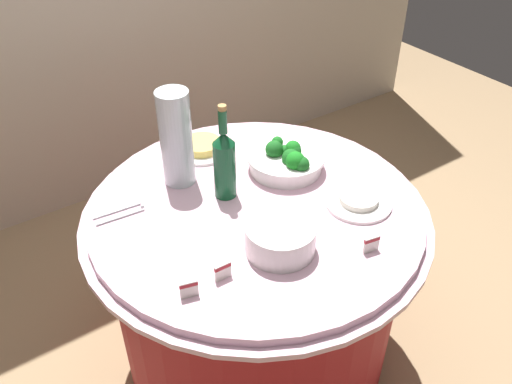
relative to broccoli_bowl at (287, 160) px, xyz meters
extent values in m
plane|color=#9E7F5B|center=(-0.20, -0.10, -0.78)|extent=(6.00, 6.00, 0.00)
cylinder|color=maroon|center=(-0.20, -0.10, -0.44)|extent=(1.01, 1.01, 0.69)
cylinder|color=#E0B2C6|center=(-0.20, -0.10, -0.08)|extent=(1.16, 1.16, 0.02)
cylinder|color=#E0B2C6|center=(-0.20, -0.10, -0.06)|extent=(1.10, 1.10, 0.03)
cylinder|color=white|center=(0.00, 0.01, -0.02)|extent=(0.26, 0.26, 0.05)
cylinder|color=white|center=(0.00, 0.01, 0.01)|extent=(0.28, 0.28, 0.01)
sphere|color=#19601E|center=(0.00, 0.02, 0.03)|extent=(0.04, 0.04, 0.04)
sphere|color=#19641E|center=(0.02, 0.08, 0.03)|extent=(0.04, 0.04, 0.04)
sphere|color=#197E1E|center=(-0.02, -0.07, 0.04)|extent=(0.07, 0.07, 0.07)
sphere|color=#195E1E|center=(-0.03, 0.03, 0.04)|extent=(0.06, 0.06, 0.06)
sphere|color=#19631E|center=(-0.01, -0.04, 0.03)|extent=(0.06, 0.06, 0.06)
sphere|color=#19601E|center=(0.03, -0.01, 0.03)|extent=(0.05, 0.05, 0.05)
sphere|color=#19601E|center=(0.00, -0.09, 0.03)|extent=(0.06, 0.06, 0.06)
sphere|color=#19571E|center=(0.01, -0.01, 0.02)|extent=(0.04, 0.04, 0.04)
sphere|color=#19751E|center=(0.03, 0.00, 0.04)|extent=(0.06, 0.06, 0.06)
cylinder|color=white|center=(-0.27, -0.32, -0.04)|extent=(0.21, 0.21, 0.01)
cylinder|color=white|center=(-0.27, -0.32, -0.03)|extent=(0.21, 0.21, 0.01)
cylinder|color=white|center=(-0.27, -0.32, -0.02)|extent=(0.21, 0.21, 0.01)
cylinder|color=white|center=(-0.27, -0.32, -0.01)|extent=(0.21, 0.21, 0.01)
cylinder|color=white|center=(-0.27, -0.32, 0.00)|extent=(0.21, 0.21, 0.01)
cylinder|color=white|center=(-0.27, -0.32, 0.01)|extent=(0.21, 0.21, 0.01)
cylinder|color=white|center=(-0.27, -0.32, 0.02)|extent=(0.21, 0.21, 0.01)
cylinder|color=white|center=(-0.27, -0.32, 0.03)|extent=(0.21, 0.21, 0.01)
cylinder|color=white|center=(-0.27, -0.32, 0.04)|extent=(0.21, 0.21, 0.01)
cylinder|color=#114C28|center=(-0.26, 0.00, 0.06)|extent=(0.07, 0.07, 0.20)
cone|color=#114C28|center=(-0.26, 0.00, 0.18)|extent=(0.07, 0.07, 0.04)
cylinder|color=#114C28|center=(-0.26, 0.00, 0.24)|extent=(0.03, 0.03, 0.08)
cylinder|color=#B2844C|center=(-0.26, 0.00, 0.28)|extent=(0.03, 0.03, 0.02)
cylinder|color=silver|center=(-0.34, 0.16, 0.13)|extent=(0.11, 0.11, 0.34)
sphere|color=#E5B26B|center=(-0.32, 0.16, 0.00)|extent=(0.06, 0.06, 0.06)
sphere|color=#E5B26B|center=(-0.36, 0.18, 0.00)|extent=(0.06, 0.06, 0.06)
sphere|color=#E5B26B|center=(-0.36, 0.14, 0.00)|extent=(0.06, 0.06, 0.06)
sphere|color=#72C64C|center=(-0.33, 0.17, 0.05)|extent=(0.06, 0.06, 0.06)
sphere|color=#72C64C|center=(-0.36, 0.17, 0.05)|extent=(0.06, 0.06, 0.06)
sphere|color=#72C64C|center=(-0.34, 0.14, 0.05)|extent=(0.06, 0.06, 0.06)
sphere|color=red|center=(-0.34, 0.18, 0.10)|extent=(0.06, 0.06, 0.06)
sphere|color=red|center=(-0.37, 0.16, 0.10)|extent=(0.06, 0.06, 0.06)
sphere|color=red|center=(-0.33, 0.14, 0.10)|extent=(0.06, 0.06, 0.06)
sphere|color=#E5B26B|center=(-0.35, 0.18, 0.16)|extent=(0.06, 0.06, 0.06)
sphere|color=#E5B26B|center=(-0.36, 0.15, 0.16)|extent=(0.06, 0.06, 0.06)
sphere|color=#E5B26B|center=(-0.32, 0.15, 0.16)|extent=(0.06, 0.06, 0.06)
cylinder|color=silver|center=(-0.60, 0.08, -0.04)|extent=(0.16, 0.02, 0.01)
cylinder|color=silver|center=(-0.60, 0.12, -0.04)|extent=(0.16, 0.02, 0.01)
sphere|color=silver|center=(-0.52, 0.09, -0.04)|extent=(0.01, 0.01, 0.01)
cylinder|color=white|center=(0.08, -0.29, -0.04)|extent=(0.22, 0.22, 0.01)
cylinder|color=white|center=(0.08, -0.29, -0.02)|extent=(0.13, 0.13, 0.02)
cylinder|color=white|center=(-0.19, 0.28, -0.04)|extent=(0.22, 0.22, 0.01)
cylinder|color=#EACC60|center=(-0.19, 0.28, -0.02)|extent=(0.15, 0.15, 0.03)
cube|color=white|center=(-0.58, -0.34, -0.02)|extent=(0.05, 0.02, 0.05)
cube|color=maroon|center=(-0.58, -0.34, 0.00)|extent=(0.05, 0.02, 0.01)
cube|color=white|center=(-0.05, -0.48, -0.02)|extent=(0.05, 0.02, 0.05)
cube|color=maroon|center=(-0.05, -0.48, 0.00)|extent=(0.05, 0.02, 0.01)
cube|color=white|center=(-0.47, -0.33, -0.02)|extent=(0.05, 0.01, 0.05)
cube|color=maroon|center=(-0.47, -0.33, 0.00)|extent=(0.05, 0.01, 0.01)
camera|label=1|loc=(-0.99, -1.25, 1.05)|focal=37.62mm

